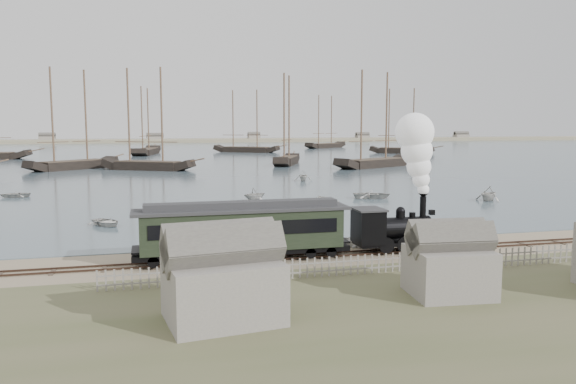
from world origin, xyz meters
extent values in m
plane|color=tan|center=(0.00, 0.00, 0.00)|extent=(600.00, 600.00, 0.00)
cube|color=#40515C|center=(0.00, 170.00, 0.03)|extent=(600.00, 336.00, 0.06)
cube|color=#3D2A21|center=(0.00, -2.50, 0.10)|extent=(120.00, 0.08, 0.12)
cube|color=#3D2A21|center=(0.00, -1.50, 0.10)|extent=(120.00, 0.08, 0.12)
cube|color=#44342B|center=(0.00, -2.00, 0.03)|extent=(120.00, 1.80, 0.06)
cube|color=tan|center=(0.00, 250.00, 0.00)|extent=(500.00, 20.00, 1.80)
cube|color=black|center=(4.12, -2.00, 0.71)|extent=(6.84, 2.01, 0.25)
cylinder|color=black|center=(3.71, -2.00, 1.72)|extent=(4.22, 1.51, 1.51)
cube|color=black|center=(1.50, -2.00, 1.92)|extent=(1.81, 2.21, 2.31)
cube|color=#313133|center=(1.50, -2.00, 3.13)|extent=(2.01, 2.41, 0.12)
cylinder|color=black|center=(5.62, -2.00, 3.08)|extent=(0.44, 0.44, 1.61)
sphere|color=black|center=(3.91, -2.00, 2.90)|extent=(0.64, 0.64, 0.64)
cone|color=black|center=(7.33, -2.00, 0.61)|extent=(1.41, 2.01, 2.01)
cube|color=black|center=(6.33, -2.00, 2.72)|extent=(0.35, 0.35, 0.35)
cube|color=black|center=(-7.28, -2.00, 0.71)|extent=(14.12, 2.32, 0.35)
cube|color=black|center=(-7.28, -2.00, 2.13)|extent=(13.11, 2.52, 2.52)
cube|color=black|center=(-7.28, -3.28, 2.38)|extent=(12.10, 0.06, 0.91)
cube|color=black|center=(-7.28, -0.72, 2.38)|extent=(12.10, 0.06, 0.91)
cube|color=#313133|center=(-7.28, -2.00, 3.44)|extent=(14.12, 2.72, 0.18)
cube|color=#313133|center=(-7.28, -2.00, 3.74)|extent=(12.60, 1.21, 0.45)
imported|color=#B8B5AF|center=(2.51, 0.13, 0.42)|extent=(3.96, 4.70, 0.83)
imported|color=#B8B5AF|center=(-16.92, 13.34, 0.41)|extent=(4.15, 3.95, 0.70)
imported|color=#B8B5AF|center=(-1.22, 26.35, 0.84)|extent=(3.57, 3.76, 1.56)
imported|color=#B8B5AF|center=(4.08, 15.13, 0.85)|extent=(4.22, 1.90, 1.59)
imported|color=#B8B5AF|center=(12.88, 24.91, 0.52)|extent=(4.39, 5.20, 0.92)
imported|color=#B8B5AF|center=(25.33, 19.67, 0.94)|extent=(4.17, 4.33, 1.75)
imported|color=#B8B5AF|center=(29.93, 44.00, 0.78)|extent=(3.89, 3.17, 1.43)
imported|color=#B8B5AF|center=(-29.22, 36.47, 0.42)|extent=(2.54, 3.50, 0.71)
imported|color=#B8B5AF|center=(10.43, 47.20, 0.91)|extent=(3.75, 3.41, 1.70)
camera|label=1|loc=(-13.10, -37.81, 8.94)|focal=35.00mm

